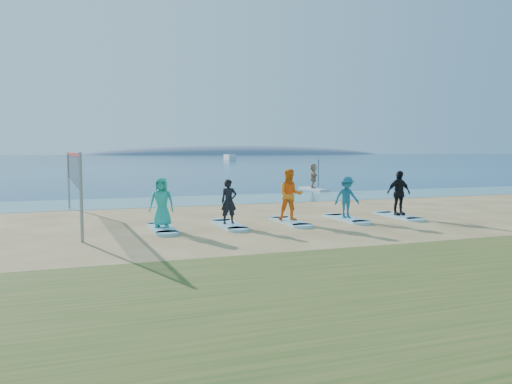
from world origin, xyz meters
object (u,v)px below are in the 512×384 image
object	(u,v)px
volleyball_net	(73,169)
student_4	(399,193)
student_0	(162,202)
student_1	(229,201)
surfboard_3	(346,219)
paddleboard	(313,189)
student_3	(347,197)
surfboard_1	(229,225)
surfboard_0	(162,228)
boat_offshore_b	(230,160)
surfboard_2	(290,222)
surfboard_4	(398,216)
student_2	(290,195)
paddleboarder	(313,176)

from	to	relation	value
volleyball_net	student_4	size ratio (longest dim) A/B	5.36
student_0	student_4	bearing A→B (deg)	19.41
student_1	surfboard_3	bearing A→B (deg)	-0.13
paddleboard	student_0	size ratio (longest dim) A/B	1.87
student_3	student_4	size ratio (longest dim) A/B	0.90
student_0	surfboard_1	distance (m)	2.41
surfboard_1	paddleboard	bearing A→B (deg)	53.88
student_1	student_4	bearing A→B (deg)	-0.13
surfboard_3	surfboard_0	bearing A→B (deg)	180.00
boat_offshore_b	surfboard_2	distance (m)	119.18
volleyball_net	surfboard_1	world-z (taller)	volleyball_net
boat_offshore_b	surfboard_1	size ratio (longest dim) A/B	2.74
student_1	surfboard_4	xyz separation A→B (m)	(6.76, 0.00, -0.79)
surfboard_2	surfboard_3	bearing A→B (deg)	0.00
paddleboard	surfboard_1	xyz separation A→B (m)	(-9.59, -13.15, -0.01)
surfboard_2	paddleboard	bearing A→B (deg)	60.82
student_2	surfboard_3	distance (m)	2.44
student_2	surfboard_3	bearing A→B (deg)	15.89
boat_offshore_b	surfboard_0	distance (m)	120.46
volleyball_net	student_1	xyz separation A→B (m)	(4.93, -3.03, -1.07)
student_2	surfboard_3	world-z (taller)	student_2
volleyball_net	paddleboarder	bearing A→B (deg)	34.86
volleyball_net	student_4	xyz separation A→B (m)	(11.69, -3.03, -0.97)
paddleboarder	student_0	world-z (taller)	paddleboarder
volleyball_net	student_3	bearing A→B (deg)	-17.78
student_3	surfboard_2	bearing A→B (deg)	-177.28
surfboard_1	surfboard_3	size ratio (longest dim) A/B	1.00
volleyball_net	surfboard_1	xyz separation A→B (m)	(4.93, -3.03, -1.86)
student_2	student_4	xyz separation A→B (m)	(4.50, 0.00, -0.06)
surfboard_0	surfboard_1	world-z (taller)	same
student_2	surfboard_4	size ratio (longest dim) A/B	0.82
student_2	student_3	xyz separation A→B (m)	(2.25, 0.00, -0.15)
surfboard_1	surfboard_4	size ratio (longest dim) A/B	1.00
student_2	student_4	bearing A→B (deg)	15.89
boat_offshore_b	student_2	distance (m)	119.18
volleyball_net	student_1	distance (m)	5.89
volleyball_net	surfboard_2	distance (m)	8.02
paddleboard	surfboard_1	distance (m)	16.27
surfboard_0	student_3	world-z (taller)	student_3
surfboard_0	student_2	world-z (taller)	student_2
paddleboarder	student_1	xyz separation A→B (m)	(-9.59, -13.15, -0.08)
paddleboarder	student_0	distance (m)	17.70
boat_offshore_b	student_1	size ratio (longest dim) A/B	4.03
surfboard_2	student_1	bearing A→B (deg)	180.00
surfboard_0	surfboard_2	world-z (taller)	same
surfboard_1	surfboard_2	world-z (taller)	same
boat_offshore_b	student_1	bearing A→B (deg)	-104.73
surfboard_1	student_2	distance (m)	2.44
volleyball_net	student_2	xyz separation A→B (m)	(7.19, -3.03, -0.91)
student_1	surfboard_3	world-z (taller)	student_1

